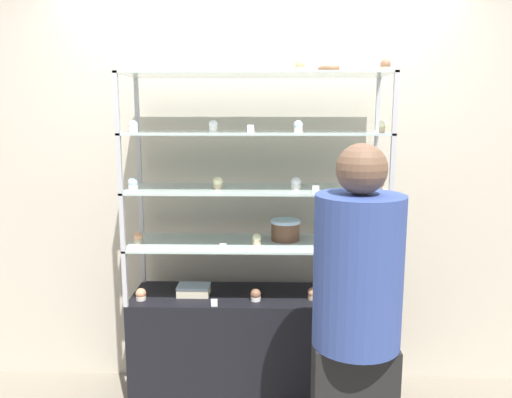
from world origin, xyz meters
name	(u,v)px	position (x,y,z in m)	size (l,w,h in m)	color
back_wall	(257,185)	(0.00, 0.36, 1.30)	(8.00, 0.05, 2.60)	beige
display_base	(256,350)	(0.00, 0.00, 0.35)	(1.45, 0.43, 0.70)	black
display_riser_lower	(256,245)	(0.00, 0.00, 1.00)	(1.45, 0.43, 0.32)	#B7B7BC
display_riser_middle	(256,191)	(0.00, 0.00, 1.31)	(1.45, 0.43, 0.32)	#B7B7BC
display_riser_upper	(256,135)	(0.00, 0.00, 1.63)	(1.45, 0.43, 0.32)	#B7B7BC
display_riser_top	(256,77)	(0.00, 0.00, 1.95)	(1.45, 0.43, 0.32)	#B7B7BC
layer_cake_centerpiece	(285,230)	(0.17, 0.05, 1.08)	(0.17, 0.17, 0.12)	brown
sheet_cake_frosted	(194,290)	(-0.37, -0.02, 0.73)	(0.19, 0.13, 0.06)	beige
cupcake_0	(141,295)	(-0.66, -0.10, 0.73)	(0.06, 0.06, 0.07)	beige
cupcake_1	(256,295)	(0.00, -0.10, 0.73)	(0.06, 0.06, 0.07)	white
cupcake_2	(313,294)	(0.33, -0.07, 0.73)	(0.06, 0.06, 0.07)	#CCB28C
cupcake_3	(374,296)	(0.67, -0.09, 0.73)	(0.06, 0.06, 0.07)	#CCB28C
price_tag_0	(214,303)	(-0.23, -0.19, 0.72)	(0.04, 0.00, 0.04)	white
cupcake_4	(138,238)	(-0.67, -0.04, 1.05)	(0.05, 0.05, 0.07)	#CCB28C
cupcake_5	(257,239)	(0.01, -0.06, 1.05)	(0.05, 0.05, 0.07)	#CCB28C
cupcake_6	(378,243)	(0.68, -0.11, 1.05)	(0.05, 0.05, 0.07)	beige
price_tag_1	(223,247)	(-0.17, -0.19, 1.04)	(0.04, 0.00, 0.04)	white
cupcake_7	(133,184)	(-0.68, -0.08, 1.37)	(0.05, 0.05, 0.07)	white
cupcake_8	(218,183)	(-0.21, -0.04, 1.37)	(0.05, 0.05, 0.07)	#CCB28C
cupcake_9	(296,183)	(0.22, -0.04, 1.37)	(0.05, 0.05, 0.07)	white
cupcake_10	(379,185)	(0.68, -0.09, 1.37)	(0.05, 0.05, 0.07)	beige
price_tag_2	(316,190)	(0.32, -0.19, 1.36)	(0.04, 0.00, 0.04)	white
cupcake_11	(133,126)	(-0.66, -0.09, 1.68)	(0.05, 0.05, 0.07)	white
cupcake_12	(213,126)	(-0.24, -0.03, 1.68)	(0.05, 0.05, 0.07)	white
cupcake_13	(298,127)	(0.23, -0.10, 1.68)	(0.05, 0.05, 0.07)	beige
cupcake_14	(383,127)	(0.69, -0.08, 1.68)	(0.05, 0.05, 0.07)	#CCB28C
price_tag_3	(251,129)	(-0.02, -0.19, 1.67)	(0.04, 0.00, 0.04)	white
cupcake_15	(129,67)	(-0.67, -0.08, 2.00)	(0.05, 0.05, 0.06)	white
cupcake_16	(214,67)	(-0.22, -0.07, 2.00)	(0.05, 0.05, 0.06)	white
cupcake_17	(300,66)	(0.23, -0.11, 2.00)	(0.05, 0.05, 0.06)	#CCB28C
cupcake_18	(385,66)	(0.68, -0.11, 2.00)	(0.05, 0.05, 0.06)	#CCB28C
price_tag_4	(343,66)	(0.45, -0.19, 1.99)	(0.04, 0.00, 0.04)	white
donut_glazed	(331,69)	(0.40, -0.04, 1.99)	(0.14, 0.14, 0.03)	brown
customer_figure	(356,319)	(0.45, -0.75, 0.87)	(0.38, 0.38, 1.64)	black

